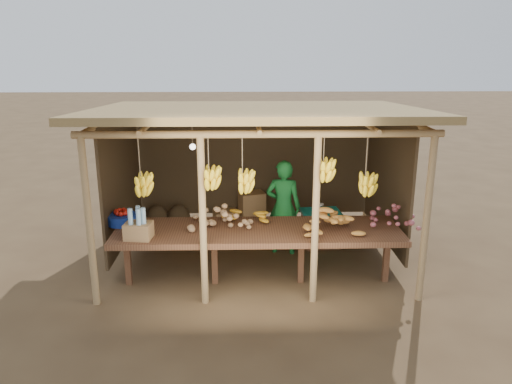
{
  "coord_description": "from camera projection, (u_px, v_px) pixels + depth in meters",
  "views": [
    {
      "loc": [
        -0.2,
        -7.34,
        3.19
      ],
      "look_at": [
        0.0,
        0.0,
        1.05
      ],
      "focal_mm": 35.0,
      "sensor_mm": 36.0,
      "label": 1
    }
  ],
  "objects": [
    {
      "name": "counter",
      "position": [
        258.0,
        233.0,
        6.82
      ],
      "size": [
        3.9,
        1.05,
        0.8
      ],
      "color": "brown",
      "rests_on": "ground"
    },
    {
      "name": "sweet_potato_heap",
      "position": [
        331.0,
        220.0,
        6.64
      ],
      "size": [
        0.94,
        0.66,
        0.35
      ],
      "primitive_type": null,
      "rotation": [
        0.0,
        0.0,
        -0.17
      ],
      "color": "#BB7A30",
      "rests_on": "counter"
    },
    {
      "name": "ground",
      "position": [
        256.0,
        255.0,
        7.94
      ],
      "size": [
        60.0,
        60.0,
        0.0
      ],
      "primitive_type": "plane",
      "color": "brown",
      "rests_on": "ground"
    },
    {
      "name": "tarp_crate",
      "position": [
        321.0,
        227.0,
        8.27
      ],
      "size": [
        0.68,
        0.6,
        0.76
      ],
      "color": "brown",
      "rests_on": "ground"
    },
    {
      "name": "potato_heap",
      "position": [
        220.0,
        215.0,
        6.81
      ],
      "size": [
        0.87,
        0.54,
        0.36
      ],
      "primitive_type": null,
      "rotation": [
        0.0,
        0.0,
        -0.02
      ],
      "color": "#A27B54",
      "rests_on": "counter"
    },
    {
      "name": "carton_stack",
      "position": [
        243.0,
        214.0,
        8.98
      ],
      "size": [
        0.98,
        0.45,
        0.68
      ],
      "color": "#9D7346",
      "rests_on": "ground"
    },
    {
      "name": "bottle_box",
      "position": [
        138.0,
        227.0,
        6.42
      ],
      "size": [
        0.37,
        0.3,
        0.43
      ],
      "color": "#9D7346",
      "rests_on": "counter"
    },
    {
      "name": "banana_pile",
      "position": [
        247.0,
        211.0,
        7.03
      ],
      "size": [
        0.66,
        0.52,
        0.35
      ],
      "primitive_type": null,
      "rotation": [
        0.0,
        0.0,
        0.35
      ],
      "color": "gold",
      "rests_on": "counter"
    },
    {
      "name": "stall_structure",
      "position": [
        255.0,
        139.0,
        7.26
      ],
      "size": [
        4.7,
        3.5,
        2.43
      ],
      "color": "tan",
      "rests_on": "ground"
    },
    {
      "name": "tomato_basin",
      "position": [
        122.0,
        218.0,
        6.98
      ],
      "size": [
        0.4,
        0.4,
        0.21
      ],
      "rotation": [
        0.0,
        0.0,
        0.11
      ],
      "color": "navy",
      "rests_on": "counter"
    },
    {
      "name": "burlap_sacks",
      "position": [
        168.0,
        218.0,
        8.92
      ],
      "size": [
        0.81,
        0.43,
        0.57
      ],
      "color": "#473621",
      "rests_on": "ground"
    },
    {
      "name": "onion_heap",
      "position": [
        395.0,
        213.0,
        6.91
      ],
      "size": [
        0.83,
        0.52,
        0.36
      ],
      "primitive_type": null,
      "rotation": [
        0.0,
        0.0,
        0.03
      ],
      "color": "#B0555D",
      "rests_on": "counter"
    },
    {
      "name": "vendor",
      "position": [
        283.0,
        207.0,
        7.86
      ],
      "size": [
        0.61,
        0.46,
        1.52
      ],
      "primitive_type": "imported",
      "rotation": [
        0.0,
        0.0,
        2.95
      ],
      "color": "#176B2A",
      "rests_on": "ground"
    }
  ]
}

